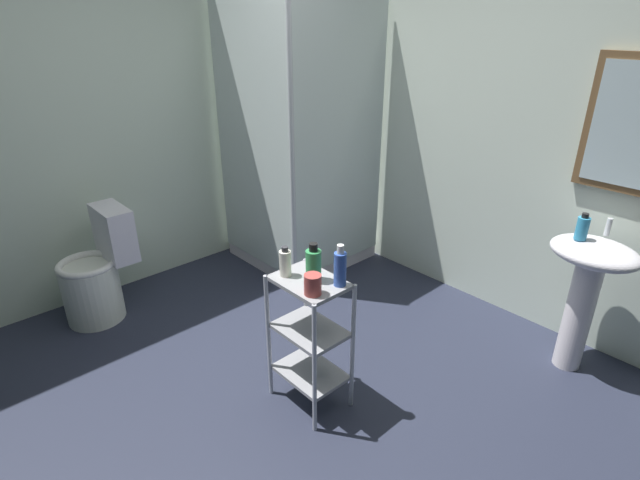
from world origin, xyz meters
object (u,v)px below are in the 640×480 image
at_px(toilet, 98,275).
at_px(storage_cart, 310,332).
at_px(pedestal_sink, 587,279).
at_px(body_wash_bottle_green, 313,264).
at_px(shampoo_bottle_blue, 340,268).
at_px(shower_stall, 300,210).
at_px(hand_soap_bottle, 582,228).
at_px(rinse_cup, 313,285).
at_px(lotion_bottle_white, 285,263).

relative_size(toilet, storage_cart, 1.03).
bearing_deg(pedestal_sink, body_wash_bottle_green, -121.67).
xyz_separation_m(storage_cart, shampoo_bottle_blue, (0.13, 0.08, 0.39)).
bearing_deg(shower_stall, pedestal_sink, 8.12).
distance_m(shower_stall, shampoo_bottle_blue, 1.74).
bearing_deg(hand_soap_bottle, rinse_cup, -114.95).
distance_m(shower_stall, toilet, 1.57).
bearing_deg(toilet, hand_soap_bottle, 37.81).
distance_m(toilet, hand_soap_bottle, 2.99).
distance_m(hand_soap_bottle, rinse_cup, 1.50).
height_order(storage_cart, body_wash_bottle_green, body_wash_bottle_green).
distance_m(hand_soap_bottle, lotion_bottle_white, 1.59).
bearing_deg(shampoo_bottle_blue, shower_stall, 146.29).
relative_size(pedestal_sink, storage_cart, 1.09).
xyz_separation_m(storage_cart, body_wash_bottle_green, (0.01, 0.02, 0.39)).
relative_size(shampoo_bottle_blue, lotion_bottle_white, 1.35).
height_order(shower_stall, rinse_cup, shower_stall).
bearing_deg(lotion_bottle_white, shampoo_bottle_blue, 27.98).
xyz_separation_m(shampoo_bottle_blue, rinse_cup, (-0.02, -0.15, -0.04)).
distance_m(lotion_bottle_white, rinse_cup, 0.22).
distance_m(toilet, storage_cart, 1.67).
bearing_deg(storage_cart, rinse_cup, -34.12).
height_order(toilet, hand_soap_bottle, hand_soap_bottle).
xyz_separation_m(shampoo_bottle_blue, body_wash_bottle_green, (-0.12, -0.06, -0.01)).
distance_m(shower_stall, rinse_cup, 1.80).
height_order(shower_stall, hand_soap_bottle, shower_stall).
bearing_deg(storage_cart, lotion_bottle_white, -155.64).
distance_m(pedestal_sink, rinse_cup, 1.58).
bearing_deg(hand_soap_bottle, pedestal_sink, 24.52).
xyz_separation_m(pedestal_sink, body_wash_bottle_green, (-0.81, -1.31, 0.25)).
bearing_deg(storage_cart, pedestal_sink, 58.33).
bearing_deg(shower_stall, storage_cart, -38.51).
bearing_deg(pedestal_sink, shampoo_bottle_blue, -118.86).
bearing_deg(shampoo_bottle_blue, lotion_bottle_white, -152.02).
xyz_separation_m(shower_stall, body_wash_bottle_green, (1.30, -1.01, 0.36)).
height_order(toilet, shampoo_bottle_blue, shampoo_bottle_blue).
bearing_deg(shampoo_bottle_blue, body_wash_bottle_green, -153.10).
distance_m(pedestal_sink, storage_cart, 1.56).
bearing_deg(toilet, shampoo_bottle_blue, 19.03).
xyz_separation_m(shampoo_bottle_blue, lotion_bottle_white, (-0.25, -0.13, -0.02)).
distance_m(toilet, shampoo_bottle_blue, 1.88).
height_order(pedestal_sink, hand_soap_bottle, hand_soap_bottle).
height_order(lotion_bottle_white, body_wash_bottle_green, body_wash_bottle_green).
distance_m(storage_cart, body_wash_bottle_green, 0.39).
xyz_separation_m(pedestal_sink, toilet, (-2.40, -1.84, -0.26)).
relative_size(shower_stall, shampoo_bottle_blue, 9.57).
bearing_deg(storage_cart, body_wash_bottle_green, 58.36).
height_order(shampoo_bottle_blue, rinse_cup, shampoo_bottle_blue).
xyz_separation_m(toilet, body_wash_bottle_green, (1.59, 0.53, 0.51)).
bearing_deg(body_wash_bottle_green, lotion_bottle_white, -151.03).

